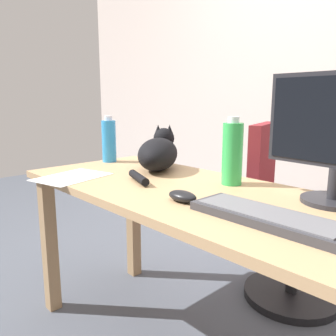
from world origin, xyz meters
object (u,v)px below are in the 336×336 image
(cat, at_px, (159,152))
(spray_bottle, at_px, (109,141))
(keyboard, at_px, (268,217))
(office_chair, at_px, (285,226))
(computer_mouse, at_px, (182,196))
(water_bottle, at_px, (232,153))

(cat, height_order, spray_bottle, spray_bottle)
(keyboard, height_order, cat, cat)
(office_chair, relative_size, cat, 1.87)
(computer_mouse, xyz_separation_m, spray_bottle, (-0.78, 0.24, 0.09))
(keyboard, bearing_deg, water_bottle, 140.05)
(computer_mouse, bearing_deg, spray_bottle, 163.06)
(cat, relative_size, spray_bottle, 2.03)
(cat, relative_size, water_bottle, 1.86)
(computer_mouse, relative_size, spray_bottle, 0.45)
(office_chair, relative_size, spray_bottle, 3.78)
(cat, bearing_deg, water_bottle, 0.82)
(computer_mouse, height_order, water_bottle, water_bottle)
(water_bottle, relative_size, spray_bottle, 1.09)
(office_chair, relative_size, computer_mouse, 8.32)
(office_chair, distance_m, computer_mouse, 0.89)
(keyboard, relative_size, water_bottle, 1.67)
(water_bottle, bearing_deg, spray_bottle, -174.63)
(office_chair, xyz_separation_m, spray_bottle, (-0.72, -0.58, 0.43))
(spray_bottle, bearing_deg, keyboard, -10.68)
(keyboard, relative_size, computer_mouse, 4.00)
(keyboard, relative_size, spray_bottle, 1.82)
(cat, bearing_deg, keyboard, -19.56)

